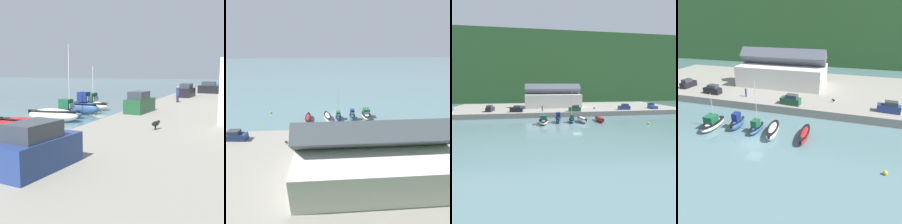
{
  "view_description": "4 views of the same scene",
  "coord_description": "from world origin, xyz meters",
  "views": [
    {
      "loc": [
        32.04,
        23.47,
        6.04
      ],
      "look_at": [
        2.29,
        10.96,
        1.6
      ],
      "focal_mm": 50.0,
      "sensor_mm": 36.0,
      "label": 1
    },
    {
      "loc": [
        1.93,
        48.25,
        21.48
      ],
      "look_at": [
        -0.97,
        4.14,
        2.56
      ],
      "focal_mm": 28.0,
      "sensor_mm": 36.0,
      "label": 2
    },
    {
      "loc": [
        -10.58,
        -45.13,
        10.73
      ],
      "look_at": [
        -2.86,
        6.85,
        2.59
      ],
      "focal_mm": 28.0,
      "sensor_mm": 36.0,
      "label": 3
    },
    {
      "loc": [
        14.27,
        -26.96,
        18.23
      ],
      "look_at": [
        3.13,
        9.56,
        1.8
      ],
      "focal_mm": 35.0,
      "sensor_mm": 36.0,
      "label": 4
    }
  ],
  "objects": [
    {
      "name": "ground_plane",
      "position": [
        0.0,
        0.0,
        0.0
      ],
      "size": [
        320.0,
        320.0,
        0.0
      ],
      "primitive_type": "plane",
      "color": "slate"
    },
    {
      "name": "hillside_backdrop",
      "position": [
        0.0,
        98.41,
        21.42
      ],
      "size": [
        240.0,
        71.47,
        42.85
      ],
      "color": "#386633",
      "rests_on": "ground_plane"
    },
    {
      "name": "quay_promenade",
      "position": [
        0.0,
        27.88,
        0.84
      ],
      "size": [
        91.5,
        31.79,
        1.68
      ],
      "color": "gray",
      "rests_on": "ground_plane"
    },
    {
      "name": "harbor_clubhouse",
      "position": [
        -4.43,
        27.62,
        4.96
      ],
      "size": [
        22.6,
        11.72,
        9.6
      ],
      "color": "silver",
      "rests_on": "quay_promenade"
    },
    {
      "name": "moored_boat_0",
      "position": [
        -9.26,
        2.57,
        0.93
      ],
      "size": [
        2.68,
        6.08,
        6.44
      ],
      "rotation": [
        0.0,
        0.0,
        -0.04
      ],
      "color": "white",
      "rests_on": "ground_plane"
    },
    {
      "name": "moored_boat_1",
      "position": [
        -5.0,
        3.89,
        1.12
      ],
      "size": [
        1.73,
        4.2,
        3.0
      ],
      "rotation": [
        0.0,
        0.0,
        -0.04
      ],
      "color": "#33568E",
      "rests_on": "ground_plane"
    },
    {
      "name": "moored_boat_2",
      "position": [
        -1.11,
        3.49,
        0.89
      ],
      "size": [
        1.94,
        4.44,
        9.05
      ],
      "rotation": [
        0.0,
        0.0,
        -0.09
      ],
      "color": "#33568E",
      "rests_on": "ground_plane"
    },
    {
      "name": "moored_boat_3",
      "position": [
        1.95,
        3.43,
        0.82
      ],
      "size": [
        2.79,
        6.48,
        1.55
      ],
      "rotation": [
        0.0,
        0.0,
        0.16
      ],
      "color": "white",
      "rests_on": "ground_plane"
    },
    {
      "name": "moored_boat_4",
      "position": [
        7.34,
        3.77,
        0.7
      ],
      "size": [
        1.78,
        6.47,
        1.32
      ],
      "rotation": [
        0.0,
        0.0,
        0.04
      ],
      "color": "red",
      "rests_on": "ground_plane"
    },
    {
      "name": "parked_car_0",
      "position": [
        1.98,
        13.88,
        2.6
      ],
      "size": [
        4.34,
        2.15,
        2.16
      ],
      "rotation": [
        0.0,
        0.0,
        1.48
      ],
      "color": "#1E4C2D",
      "rests_on": "quay_promenade"
    },
    {
      "name": "parked_car_1",
      "position": [
        -27.16,
        17.93,
        2.6
      ],
      "size": [
        2.17,
        4.35,
        2.16
      ],
      "rotation": [
        0.0,
        0.0,
        -0.09
      ],
      "color": "black",
      "rests_on": "quay_promenade"
    },
    {
      "name": "parked_car_2",
      "position": [
        21.11,
        15.38,
        2.6
      ],
      "size": [
        4.34,
        2.16,
        2.16
      ],
      "rotation": [
        0.0,
        0.0,
        1.48
      ],
      "color": "navy",
      "rests_on": "quay_promenade"
    },
    {
      "name": "parked_car_3",
      "position": [
        -17.87,
        15.28,
        2.6
      ],
      "size": [
        4.35,
        2.17,
        2.16
      ],
      "rotation": [
        0.0,
        0.0,
        1.48
      ],
      "color": "black",
      "rests_on": "quay_promenade"
    },
    {
      "name": "person_on_quay",
      "position": [
        -9.23,
        15.54,
        2.78
      ],
      "size": [
        0.4,
        0.4,
        2.14
      ],
      "color": "#232838",
      "rests_on": "quay_promenade"
    },
    {
      "name": "dog_on_quay",
      "position": [
        10.34,
        17.79,
        2.14
      ],
      "size": [
        0.87,
        0.59,
        0.68
      ],
      "rotation": [
        0.0,
        0.0,
        1.16
      ],
      "color": "black",
      "rests_on": "quay_promenade"
    },
    {
      "name": "mooring_buoy_0",
      "position": [
        19.32,
        -2.15,
        0.28
      ],
      "size": [
        0.57,
        0.57,
        0.57
      ],
      "color": "yellow",
      "rests_on": "ground_plane"
    }
  ]
}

